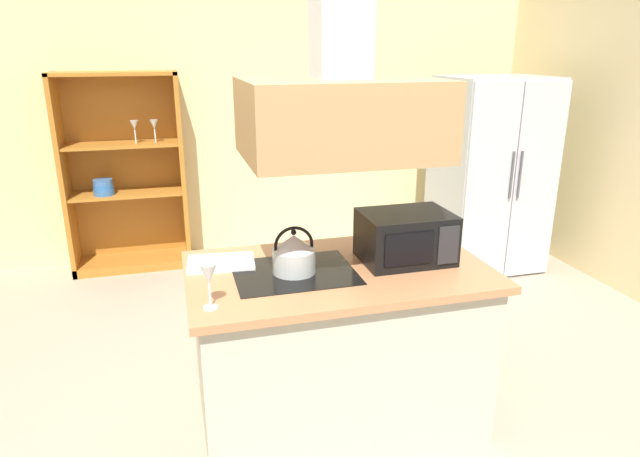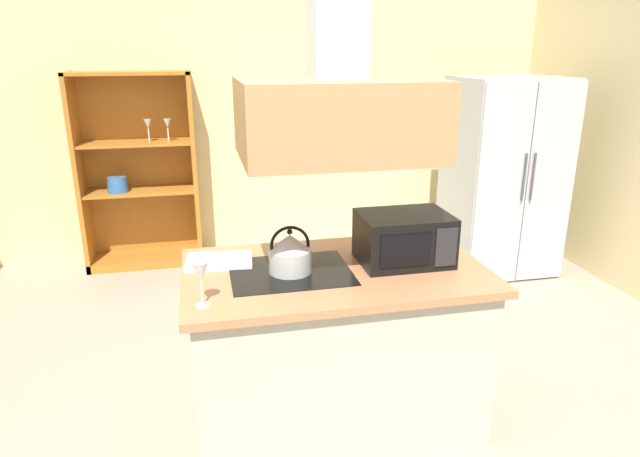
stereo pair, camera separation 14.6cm
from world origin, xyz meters
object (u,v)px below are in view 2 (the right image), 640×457
Objects in this scene: refrigerator at (503,177)px; kettle at (290,253)px; cutting_board at (219,261)px; wine_glass_on_counter at (201,273)px; dish_cabinet at (140,182)px; microwave at (404,238)px.

refrigerator reaches higher than kettle.
wine_glass_on_counter is at bearing -100.63° from cutting_board.
kettle is at bearing -31.11° from cutting_board.
refrigerator reaches higher than wine_glass_on_counter.
refrigerator is 3.31m from dish_cabinet.
kettle reaches higher than cutting_board.
wine_glass_on_counter is (-1.03, -0.30, 0.02)m from microwave.
dish_cabinet is at bearing 120.25° from microwave.
wine_glass_on_counter is (-0.43, -0.29, 0.05)m from kettle.
kettle is 0.41m from cutting_board.
microwave is 2.23× the size of wine_glass_on_counter.
refrigerator is 3.76× the size of microwave.
microwave is (0.60, 0.01, 0.03)m from kettle.
microwave reaches higher than cutting_board.
kettle is at bearing -70.30° from dish_cabinet.
microwave is (1.56, -2.68, 0.25)m from dish_cabinet.
microwave reaches higher than wine_glass_on_counter.
kettle is 1.16× the size of wine_glass_on_counter.
dish_cabinet is 2.56m from cutting_board.
refrigerator is 5.09× the size of cutting_board.
refrigerator is 3.04m from cutting_board.
dish_cabinet reaches higher than refrigerator.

